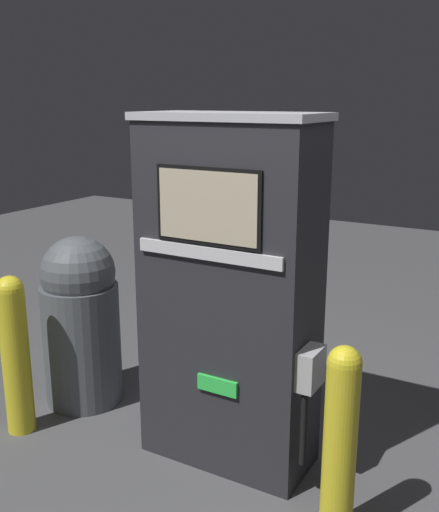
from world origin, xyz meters
The scene contains 5 objects.
ground_plane centered at (0.00, 0.00, 0.00)m, with size 14.00×14.00×0.00m, color #4C4C4F.
gas_pump centered at (0.00, 0.21, 0.96)m, with size 1.03×0.47×1.91m.
safety_bollard centered at (0.75, -0.12, 0.50)m, with size 0.15×0.15×0.95m.
trash_bin centered at (-1.16, 0.29, 0.57)m, with size 0.50×0.50×1.13m.
safety_bollard_far centered at (-1.23, -0.19, 0.52)m, with size 0.17×0.17×0.98m.
Camera 1 is at (1.47, -2.43, 1.97)m, focal length 42.00 mm.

